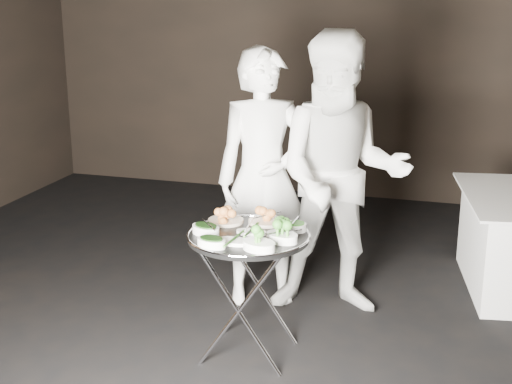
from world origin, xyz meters
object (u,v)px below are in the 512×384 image
(tray_stand, at_px, (249,290))
(waiter_left, at_px, (264,179))
(waiter_right, at_px, (341,176))
(serving_tray, at_px, (248,236))

(tray_stand, xyz_separation_m, waiter_left, (-0.13, 0.77, 0.45))
(waiter_left, distance_m, waiter_right, 0.52)
(serving_tray, xyz_separation_m, waiter_right, (0.39, 0.75, 0.18))
(serving_tray, relative_size, waiter_left, 0.40)
(waiter_right, bearing_deg, serving_tray, -127.89)
(serving_tray, bearing_deg, tray_stand, 172.87)
(serving_tray, xyz_separation_m, waiter_left, (-0.13, 0.77, 0.13))
(tray_stand, xyz_separation_m, waiter_right, (0.39, 0.75, 0.51))
(waiter_left, bearing_deg, tray_stand, -104.26)
(waiter_right, bearing_deg, waiter_left, 167.85)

